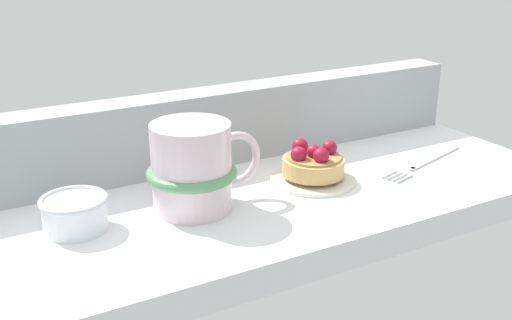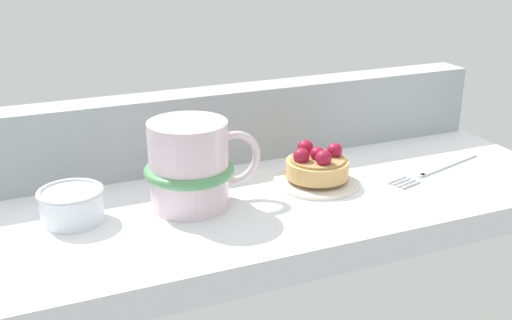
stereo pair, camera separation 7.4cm
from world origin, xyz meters
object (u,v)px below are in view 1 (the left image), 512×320
(coffee_mug, at_px, (194,168))
(sugar_bowl, at_px, (75,212))
(raspberry_tart, at_px, (312,162))
(dessert_plate, at_px, (312,177))
(dessert_fork, at_px, (425,162))

(coffee_mug, height_order, sugar_bowl, coffee_mug)
(raspberry_tart, bearing_deg, coffee_mug, -178.44)
(sugar_bowl, bearing_deg, raspberry_tart, -2.06)
(dessert_plate, relative_size, sugar_bowl, 1.49)
(raspberry_tart, distance_m, dessert_fork, 0.17)
(raspberry_tart, bearing_deg, sugar_bowl, 177.94)
(dessert_plate, bearing_deg, raspberry_tart, 155.80)
(dessert_plate, height_order, dessert_fork, dessert_plate)
(dessert_plate, xyz_separation_m, coffee_mug, (-0.16, -0.00, 0.04))
(coffee_mug, bearing_deg, sugar_bowl, 173.51)
(coffee_mug, bearing_deg, dessert_fork, -3.86)
(coffee_mug, xyz_separation_m, dessert_fork, (0.33, -0.02, -0.05))
(dessert_plate, xyz_separation_m, dessert_fork, (0.16, -0.03, -0.00))
(dessert_plate, distance_m, coffee_mug, 0.17)
(raspberry_tart, bearing_deg, dessert_plate, -24.20)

